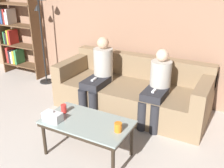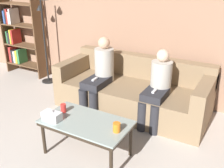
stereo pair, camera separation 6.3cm
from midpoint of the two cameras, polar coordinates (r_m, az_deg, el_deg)
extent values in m
cube|color=#9E755B|center=(4.33, 8.75, 13.43)|extent=(12.00, 0.06, 2.60)
cube|color=#897051|center=(4.11, 4.75, -2.89)|extent=(2.32, 0.97, 0.43)
cube|color=#897051|center=(4.29, 7.09, 3.88)|extent=(2.32, 0.20, 0.37)
cube|color=#897051|center=(4.49, -7.62, 3.99)|extent=(0.18, 0.97, 0.26)
cube|color=#897051|center=(3.71, 20.10, -1.53)|extent=(0.18, 0.97, 0.26)
cube|color=#8C9E99|center=(3.02, -5.05, -8.19)|extent=(1.01, 0.57, 0.02)
cube|color=#2D2319|center=(3.03, -5.03, -8.66)|extent=(0.99, 0.55, 0.04)
cylinder|color=#2D2319|center=(3.25, -14.07, -11.54)|extent=(0.04, 0.04, 0.40)
cylinder|color=#2D2319|center=(2.81, 0.46, -17.12)|extent=(0.04, 0.04, 0.40)
cylinder|color=#2D2319|center=(3.54, -8.98, -7.96)|extent=(0.04, 0.04, 0.40)
cylinder|color=#2D2319|center=(3.14, 4.65, -12.25)|extent=(0.04, 0.04, 0.40)
cylinder|color=red|center=(3.21, -9.99, -5.20)|extent=(0.07, 0.07, 0.11)
cylinder|color=orange|center=(2.80, 1.68, -9.41)|extent=(0.08, 0.08, 0.10)
cube|color=white|center=(3.07, -12.39, -6.81)|extent=(0.22, 0.12, 0.10)
sphere|color=white|center=(3.04, -12.49, -5.80)|extent=(0.04, 0.04, 0.04)
cube|color=brown|center=(6.06, -21.41, 10.33)|extent=(0.02, 0.32, 1.65)
cube|color=brown|center=(5.40, -15.02, 9.71)|extent=(0.02, 0.32, 1.65)
cube|color=brown|center=(5.88, -17.64, 4.18)|extent=(0.91, 0.32, 0.02)
cube|color=red|center=(6.09, -20.26, 6.21)|extent=(0.06, 0.24, 0.33)
cube|color=#232328|center=(6.06, -19.86, 5.88)|extent=(0.05, 0.24, 0.27)
cube|color=silver|center=(6.02, -19.46, 5.76)|extent=(0.05, 0.24, 0.26)
cube|color=gold|center=(5.97, -19.08, 5.78)|extent=(0.05, 0.24, 0.28)
cube|color=#38844C|center=(5.92, -18.70, 5.84)|extent=(0.05, 0.24, 0.30)
cube|color=brown|center=(5.76, -18.14, 8.06)|extent=(0.91, 0.32, 0.02)
cube|color=#38844C|center=(6.01, -20.84, 9.64)|extent=(0.03, 0.24, 0.25)
cube|color=#232328|center=(5.98, -20.50, 9.51)|extent=(0.06, 0.24, 0.23)
cube|color=gold|center=(5.93, -20.19, 9.76)|extent=(0.04, 0.24, 0.29)
cube|color=red|center=(5.90, -19.88, 9.71)|extent=(0.04, 0.24, 0.29)
cube|color=brown|center=(5.68, -18.66, 12.08)|extent=(0.91, 0.32, 0.02)
cube|color=#33569E|center=(5.93, -21.37, 13.51)|extent=(0.05, 0.24, 0.26)
cube|color=#232328|center=(5.90, -21.11, 13.71)|extent=(0.03, 0.24, 0.30)
cube|color=red|center=(5.87, -20.84, 13.68)|extent=(0.04, 0.24, 0.29)
cube|color=silver|center=(5.84, -20.53, 13.41)|extent=(0.03, 0.24, 0.24)
cube|color=silver|center=(5.80, -20.28, 13.70)|extent=(0.04, 0.24, 0.30)
cube|color=brown|center=(5.62, -19.22, 16.20)|extent=(0.91, 0.32, 0.02)
cylinder|color=black|center=(5.37, -13.28, 0.66)|extent=(0.26, 0.26, 0.02)
cylinder|color=black|center=(5.12, -14.13, 9.22)|extent=(0.03, 0.03, 1.67)
cone|color=black|center=(5.10, -15.17, 15.80)|extent=(0.12, 0.12, 0.10)
cylinder|color=#28282D|center=(3.95, -5.78, -4.05)|extent=(0.13, 0.13, 0.43)
cylinder|color=#28282D|center=(3.86, -3.58, -4.66)|extent=(0.13, 0.13, 0.43)
cube|color=#28282D|center=(3.97, -2.95, 0.39)|extent=(0.30, 0.47, 0.10)
cylinder|color=#B7B2A8|center=(4.09, -1.27, 4.19)|extent=(0.30, 0.30, 0.52)
sphere|color=#DBAD89|center=(3.99, -1.31, 8.95)|extent=(0.18, 0.18, 0.18)
cube|color=white|center=(3.91, -3.33, 1.04)|extent=(0.04, 0.12, 0.02)
cylinder|color=#28282D|center=(3.61, 7.08, -6.98)|extent=(0.13, 0.13, 0.43)
cylinder|color=#28282D|center=(3.56, 9.77, -7.65)|extent=(0.13, 0.13, 0.43)
cube|color=#28282D|center=(3.63, 9.84, -2.24)|extent=(0.29, 0.41, 0.10)
cylinder|color=#B7B2A8|center=(3.74, 11.12, 1.44)|extent=(0.29, 0.29, 0.46)
sphere|color=beige|center=(3.64, 11.50, 6.08)|extent=(0.17, 0.17, 0.17)
cube|color=white|center=(3.57, 9.69, -1.54)|extent=(0.04, 0.12, 0.02)
camera|label=1|loc=(0.03, -89.47, 0.23)|focal=42.00mm
camera|label=2|loc=(0.03, 90.53, -0.23)|focal=42.00mm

